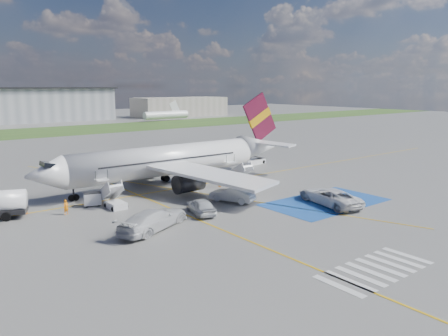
{
  "coord_description": "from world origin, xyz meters",
  "views": [
    {
      "loc": [
        -28.23,
        -34.21,
        12.82
      ],
      "look_at": [
        2.41,
        4.76,
        3.5
      ],
      "focal_mm": 35.0,
      "sensor_mm": 36.0,
      "label": 1
    }
  ],
  "objects_px": {
    "van_white_b": "(154,216)",
    "airliner": "(175,159)",
    "car_silver_a": "(201,206)",
    "van_white_a": "(329,194)",
    "gpu_cart": "(92,200)",
    "car_silver_b": "(232,194)",
    "belt_loader": "(254,162)"
  },
  "relations": [
    {
      "from": "airliner",
      "to": "van_white_b",
      "type": "distance_m",
      "value": 18.33
    },
    {
      "from": "van_white_b",
      "to": "van_white_a",
      "type": "bearing_deg",
      "value": -127.28
    },
    {
      "from": "gpu_cart",
      "to": "van_white_a",
      "type": "distance_m",
      "value": 25.91
    },
    {
      "from": "car_silver_a",
      "to": "van_white_b",
      "type": "relative_size",
      "value": 0.75
    },
    {
      "from": "van_white_a",
      "to": "car_silver_a",
      "type": "bearing_deg",
      "value": -11.09
    },
    {
      "from": "airliner",
      "to": "van_white_b",
      "type": "bearing_deg",
      "value": -128.06
    },
    {
      "from": "airliner",
      "to": "van_white_a",
      "type": "xyz_separation_m",
      "value": [
        8.11,
        -18.8,
        -2.18
      ]
    },
    {
      "from": "airliner",
      "to": "car_silver_a",
      "type": "relative_size",
      "value": 7.72
    },
    {
      "from": "gpu_cart",
      "to": "airliner",
      "type": "bearing_deg",
      "value": 30.2
    },
    {
      "from": "airliner",
      "to": "van_white_a",
      "type": "bearing_deg",
      "value": -66.65
    },
    {
      "from": "gpu_cart",
      "to": "van_white_b",
      "type": "relative_size",
      "value": 0.32
    },
    {
      "from": "gpu_cart",
      "to": "car_silver_b",
      "type": "distance_m",
      "value": 15.33
    },
    {
      "from": "car_silver_b",
      "to": "belt_loader",
      "type": "bearing_deg",
      "value": -161.75
    },
    {
      "from": "airliner",
      "to": "belt_loader",
      "type": "xyz_separation_m",
      "value": [
        18.35,
        4.95,
        -3.01
      ]
    },
    {
      "from": "belt_loader",
      "to": "car_silver_b",
      "type": "distance_m",
      "value": 24.22
    },
    {
      "from": "car_silver_b",
      "to": "van_white_b",
      "type": "relative_size",
      "value": 0.82
    },
    {
      "from": "airliner",
      "to": "car_silver_a",
      "type": "bearing_deg",
      "value": -111.3
    },
    {
      "from": "gpu_cart",
      "to": "car_silver_a",
      "type": "relative_size",
      "value": 0.43
    },
    {
      "from": "car_silver_b",
      "to": "van_white_a",
      "type": "height_order",
      "value": "van_white_a"
    },
    {
      "from": "van_white_a",
      "to": "van_white_b",
      "type": "xyz_separation_m",
      "value": [
        -19.34,
        4.46,
        0.03
      ]
    },
    {
      "from": "airliner",
      "to": "gpu_cart",
      "type": "xyz_separation_m",
      "value": [
        -12.62,
        -3.27,
        -2.72
      ]
    },
    {
      "from": "airliner",
      "to": "gpu_cart",
      "type": "relative_size",
      "value": 18.09
    },
    {
      "from": "car_silver_a",
      "to": "gpu_cart",
      "type": "bearing_deg",
      "value": -38.13
    },
    {
      "from": "belt_loader",
      "to": "van_white_b",
      "type": "relative_size",
      "value": 0.83
    },
    {
      "from": "car_silver_b",
      "to": "van_white_b",
      "type": "height_order",
      "value": "van_white_b"
    },
    {
      "from": "airliner",
      "to": "belt_loader",
      "type": "bearing_deg",
      "value": 15.09
    },
    {
      "from": "car_silver_b",
      "to": "van_white_a",
      "type": "bearing_deg",
      "value": 111.86
    },
    {
      "from": "car_silver_b",
      "to": "van_white_b",
      "type": "bearing_deg",
      "value": -9.53
    },
    {
      "from": "belt_loader",
      "to": "van_white_b",
      "type": "bearing_deg",
      "value": -156.29
    },
    {
      "from": "gpu_cart",
      "to": "car_silver_b",
      "type": "relative_size",
      "value": 0.39
    },
    {
      "from": "van_white_b",
      "to": "airliner",
      "type": "bearing_deg",
      "value": -62.34
    },
    {
      "from": "van_white_a",
      "to": "airliner",
      "type": "bearing_deg",
      "value": -54.29
    }
  ]
}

